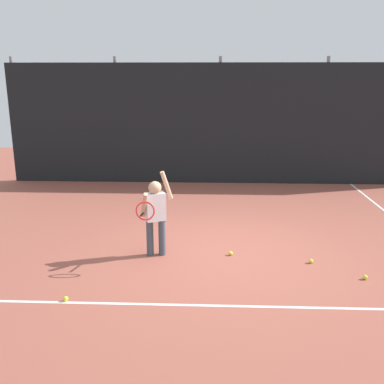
# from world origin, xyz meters

# --- Properties ---
(ground_plane) EXTENTS (20.00, 20.00, 0.00)m
(ground_plane) POSITION_xyz_m (0.00, 0.00, 0.00)
(ground_plane) COLOR #9E5142
(court_line_baseline) EXTENTS (9.00, 0.05, 0.00)m
(court_line_baseline) POSITION_xyz_m (0.00, -1.78, 0.00)
(court_line_baseline) COLOR white
(court_line_baseline) RESTS_ON ground
(back_fence_windscreen) EXTENTS (10.88, 0.08, 3.06)m
(back_fence_windscreen) POSITION_xyz_m (0.00, 4.63, 1.53)
(back_fence_windscreen) COLOR black
(back_fence_windscreen) RESTS_ON ground
(fence_post_0) EXTENTS (0.09, 0.09, 3.21)m
(fence_post_0) POSITION_xyz_m (-5.29, 4.69, 1.60)
(fence_post_0) COLOR slate
(fence_post_0) RESTS_ON ground
(fence_post_1) EXTENTS (0.09, 0.09, 3.21)m
(fence_post_1) POSITION_xyz_m (-2.65, 4.69, 1.60)
(fence_post_1) COLOR slate
(fence_post_1) RESTS_ON ground
(fence_post_2) EXTENTS (0.09, 0.09, 3.21)m
(fence_post_2) POSITION_xyz_m (0.00, 4.69, 1.60)
(fence_post_2) COLOR slate
(fence_post_2) RESTS_ON ground
(fence_post_3) EXTENTS (0.09, 0.09, 3.21)m
(fence_post_3) POSITION_xyz_m (2.65, 4.69, 1.60)
(fence_post_3) COLOR slate
(fence_post_3) RESTS_ON ground
(tennis_player) EXTENTS (0.52, 0.78, 1.35)m
(tennis_player) POSITION_xyz_m (-1.08, -0.25, 0.73)
(tennis_player) COLOR #3F4C59
(tennis_player) RESTS_ON ground
(tennis_ball_0) EXTENTS (0.07, 0.07, 0.07)m
(tennis_ball_0) POSITION_xyz_m (-1.11, 1.18, 0.03)
(tennis_ball_0) COLOR #CCE033
(tennis_ball_0) RESTS_ON ground
(tennis_ball_1) EXTENTS (0.07, 0.07, 0.07)m
(tennis_ball_1) POSITION_xyz_m (1.31, -0.45, 0.03)
(tennis_ball_1) COLOR #CCE033
(tennis_ball_1) RESTS_ON ground
(tennis_ball_2) EXTENTS (0.07, 0.07, 0.07)m
(tennis_ball_2) POSITION_xyz_m (-2.05, -1.75, 0.03)
(tennis_ball_2) COLOR #CCE033
(tennis_ball_2) RESTS_ON ground
(tennis_ball_3) EXTENTS (0.07, 0.07, 0.07)m
(tennis_ball_3) POSITION_xyz_m (0.10, -0.20, 0.03)
(tennis_ball_3) COLOR #CCE033
(tennis_ball_3) RESTS_ON ground
(tennis_ball_4) EXTENTS (0.07, 0.07, 0.07)m
(tennis_ball_4) POSITION_xyz_m (1.95, -0.97, 0.03)
(tennis_ball_4) COLOR #CCE033
(tennis_ball_4) RESTS_ON ground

